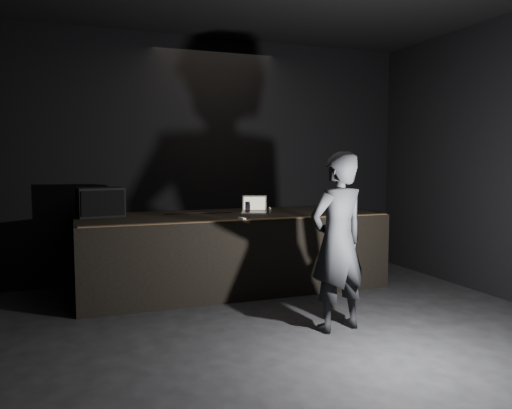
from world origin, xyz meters
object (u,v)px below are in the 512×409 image
object	(u,v)px
stage_riser	(231,251)
beer_can	(248,208)
stage_monitor	(100,202)
laptop	(254,208)
person	(338,242)

from	to	relation	value
stage_riser	beer_can	world-z (taller)	beer_can
stage_monitor	beer_can	bearing A→B (deg)	-16.25
laptop	stage_monitor	bearing A→B (deg)	-164.07
laptop	person	world-z (taller)	person
person	beer_can	bearing A→B (deg)	-93.30
laptop	beer_can	xyz separation A→B (m)	(-0.13, -0.10, 0.02)
stage_riser	beer_can	xyz separation A→B (m)	(0.23, -0.03, 0.58)
person	stage_monitor	bearing A→B (deg)	-57.94
stage_monitor	stage_riser	bearing A→B (deg)	-16.65
stage_riser	stage_monitor	world-z (taller)	stage_monitor
stage_riser	beer_can	size ratio (longest dim) A/B	23.83
stage_riser	stage_monitor	xyz separation A→B (m)	(-1.66, 0.30, 0.69)
stage_monitor	beer_can	size ratio (longest dim) A/B	3.60
stage_monitor	beer_can	world-z (taller)	stage_monitor
laptop	beer_can	size ratio (longest dim) A/B	2.56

